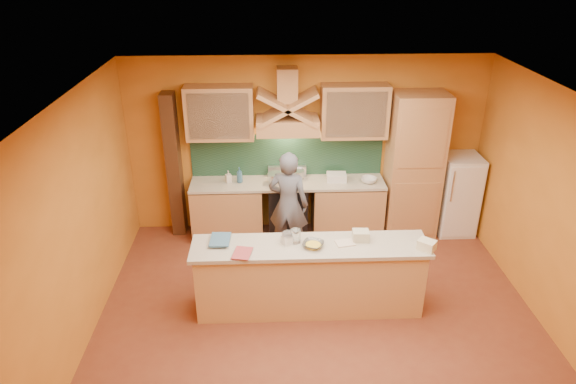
{
  "coord_description": "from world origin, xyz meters",
  "views": [
    {
      "loc": [
        -0.58,
        -5.01,
        4.24
      ],
      "look_at": [
        -0.35,
        0.9,
        1.37
      ],
      "focal_mm": 32.0,
      "sensor_mm": 36.0,
      "label": 1
    }
  ],
  "objects_px": {
    "stove": "(288,209)",
    "person": "(288,204)",
    "kitchen_scale": "(287,239)",
    "mixing_bowl": "(313,245)",
    "fridge": "(457,194)"
  },
  "relations": [
    {
      "from": "stove",
      "to": "person",
      "type": "bearing_deg",
      "value": -91.13
    },
    {
      "from": "stove",
      "to": "kitchen_scale",
      "type": "distance_m",
      "value": 1.93
    },
    {
      "from": "kitchen_scale",
      "to": "mixing_bowl",
      "type": "xyz_separation_m",
      "value": [
        0.31,
        -0.1,
        -0.02
      ]
    },
    {
      "from": "fridge",
      "to": "kitchen_scale",
      "type": "relative_size",
      "value": 10.67
    },
    {
      "from": "kitchen_scale",
      "to": "mixing_bowl",
      "type": "height_order",
      "value": "kitchen_scale"
    },
    {
      "from": "person",
      "to": "kitchen_scale",
      "type": "bearing_deg",
      "value": 103.33
    },
    {
      "from": "kitchen_scale",
      "to": "stove",
      "type": "bearing_deg",
      "value": 62.94
    },
    {
      "from": "kitchen_scale",
      "to": "mixing_bowl",
      "type": "bearing_deg",
      "value": -41.76
    },
    {
      "from": "fridge",
      "to": "person",
      "type": "height_order",
      "value": "person"
    },
    {
      "from": "stove",
      "to": "person",
      "type": "xyz_separation_m",
      "value": [
        -0.01,
        -0.55,
        0.36
      ]
    },
    {
      "from": "stove",
      "to": "kitchen_scale",
      "type": "height_order",
      "value": "kitchen_scale"
    },
    {
      "from": "fridge",
      "to": "mixing_bowl",
      "type": "bearing_deg",
      "value": -141.79
    },
    {
      "from": "person",
      "to": "mixing_bowl",
      "type": "xyz_separation_m",
      "value": [
        0.24,
        -1.39,
        0.16
      ]
    },
    {
      "from": "person",
      "to": "mixing_bowl",
      "type": "distance_m",
      "value": 1.42
    },
    {
      "from": "fridge",
      "to": "person",
      "type": "bearing_deg",
      "value": -168.44
    }
  ]
}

